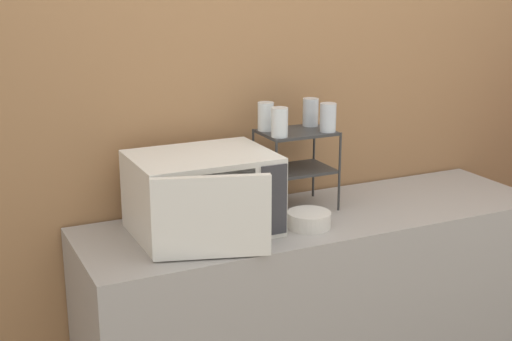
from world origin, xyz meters
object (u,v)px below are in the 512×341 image
at_px(glass_front_left, 280,122).
at_px(glass_front_right, 328,117).
at_px(dish_rack, 296,153).
at_px(glass_back_right, 311,112).
at_px(bowl, 309,220).
at_px(glass_back_left, 266,116).
at_px(microwave, 203,194).

height_order(glass_front_left, glass_front_right, same).
xyz_separation_m(dish_rack, glass_front_right, (0.11, -0.06, 0.15)).
relative_size(glass_back_right, bowl, 0.69).
distance_m(glass_back_right, glass_back_left, 0.21).
height_order(microwave, glass_back_left, glass_back_left).
xyz_separation_m(microwave, glass_front_left, (0.34, 0.04, 0.23)).
relative_size(dish_rack, glass_front_right, 2.84).
height_order(dish_rack, glass_back_left, glass_back_left).
relative_size(microwave, glass_front_right, 4.64).
height_order(microwave, glass_back_right, glass_back_right).
distance_m(microwave, glass_front_right, 0.60).
bearing_deg(glass_back_right, glass_front_right, -86.47).
bearing_deg(dish_rack, glass_back_right, 32.01).
relative_size(microwave, glass_front_left, 4.64).
xyz_separation_m(dish_rack, glass_back_left, (-0.11, 0.06, 0.15)).
relative_size(glass_front_right, bowl, 0.69).
relative_size(glass_back_right, glass_back_left, 1.00).
xyz_separation_m(dish_rack, glass_back_right, (0.10, 0.06, 0.15)).
relative_size(glass_back_left, bowl, 0.69).
distance_m(dish_rack, glass_back_right, 0.19).
bearing_deg(microwave, dish_rack, 12.83).
distance_m(glass_front_right, bowl, 0.42).
height_order(glass_front_right, bowl, glass_front_right).
xyz_separation_m(microwave, dish_rack, (0.45, 0.10, 0.08)).
xyz_separation_m(glass_front_right, glass_back_left, (-0.21, 0.13, 0.00)).
relative_size(glass_front_left, glass_front_right, 1.00).
distance_m(microwave, dish_rack, 0.46).
bearing_deg(microwave, bowl, -17.79).
distance_m(dish_rack, glass_front_left, 0.19).
xyz_separation_m(dish_rack, bowl, (-0.06, -0.22, -0.20)).
distance_m(microwave, glass_back_right, 0.61).
bearing_deg(glass_front_right, bowl, -136.63).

